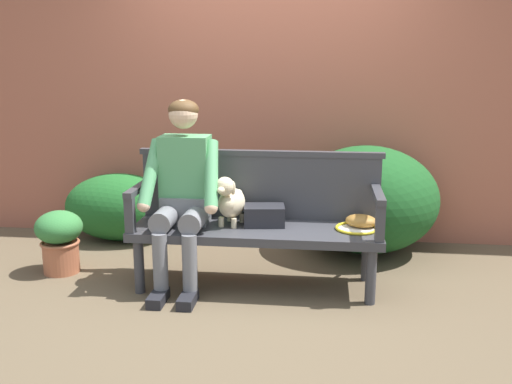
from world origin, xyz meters
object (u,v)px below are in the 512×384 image
(garden_bench, at_px, (256,235))
(person_seated, at_px, (183,187))
(potted_plant, at_px, (60,238))
(dog_on_bench, at_px, (230,200))
(baseball_glove, at_px, (361,221))
(tennis_racket, at_px, (358,227))
(sports_bag, at_px, (264,215))

(garden_bench, height_order, person_seated, person_seated)
(potted_plant, bearing_deg, person_seated, -6.81)
(garden_bench, relative_size, dog_on_bench, 4.73)
(person_seated, relative_size, baseball_glove, 5.93)
(tennis_racket, distance_m, potted_plant, 2.20)
(tennis_racket, relative_size, potted_plant, 1.20)
(potted_plant, bearing_deg, sports_bag, -1.52)
(dog_on_bench, xyz_separation_m, sports_bag, (0.23, 0.05, -0.11))
(person_seated, bearing_deg, sports_bag, 7.84)
(dog_on_bench, relative_size, baseball_glove, 1.65)
(sports_bag, bearing_deg, garden_bench, -130.63)
(dog_on_bench, height_order, sports_bag, dog_on_bench)
(dog_on_bench, relative_size, potted_plant, 0.77)
(baseball_glove, bearing_deg, garden_bench, -155.62)
(sports_bag, distance_m, potted_plant, 1.56)
(person_seated, xyz_separation_m, sports_bag, (0.56, 0.08, -0.20))
(baseball_glove, distance_m, potted_plant, 2.22)
(baseball_glove, relative_size, sports_bag, 0.79)
(sports_bag, bearing_deg, dog_on_bench, -169.03)
(tennis_racket, distance_m, sports_bag, 0.65)
(baseball_glove, distance_m, sports_bag, 0.67)
(garden_bench, xyz_separation_m, potted_plant, (-1.49, 0.10, -0.11))
(garden_bench, xyz_separation_m, baseball_glove, (0.72, 0.08, 0.10))
(tennis_racket, relative_size, baseball_glove, 2.60)
(dog_on_bench, height_order, baseball_glove, dog_on_bench)
(tennis_racket, xyz_separation_m, sports_bag, (-0.65, 0.01, 0.06))
(sports_bag, bearing_deg, baseball_glove, 2.01)
(tennis_racket, bearing_deg, baseball_glove, 58.81)
(dog_on_bench, bearing_deg, person_seated, -174.46)
(garden_bench, distance_m, sports_bag, 0.15)
(baseball_glove, bearing_deg, potted_plant, -162.63)
(dog_on_bench, bearing_deg, potted_plant, 176.22)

